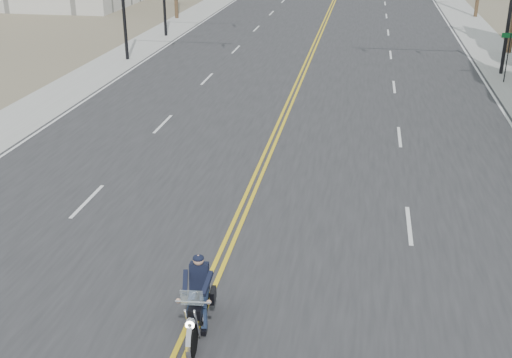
{
  "coord_description": "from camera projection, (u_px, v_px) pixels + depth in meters",
  "views": [
    {
      "loc": [
        3.39,
        -5.29,
        8.61
      ],
      "look_at": [
        0.61,
        11.02,
        1.6
      ],
      "focal_mm": 45.0,
      "sensor_mm": 36.0,
      "label": 1
    }
  ],
  "objects": [
    {
      "name": "motorcyclist",
      "position": [
        197.0,
        298.0,
        13.78
      ],
      "size": [
        1.16,
        2.33,
        1.76
      ],
      "primitive_type": null,
      "rotation": [
        0.0,
        0.0,
        3.23
      ],
      "color": "black",
      "rests_on": "ground"
    },
    {
      "name": "street_sign",
      "position": [
        509.0,
        49.0,
        33.54
      ],
      "size": [
        0.9,
        0.06,
        2.62
      ],
      "color": "black",
      "rests_on": "ground"
    }
  ]
}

